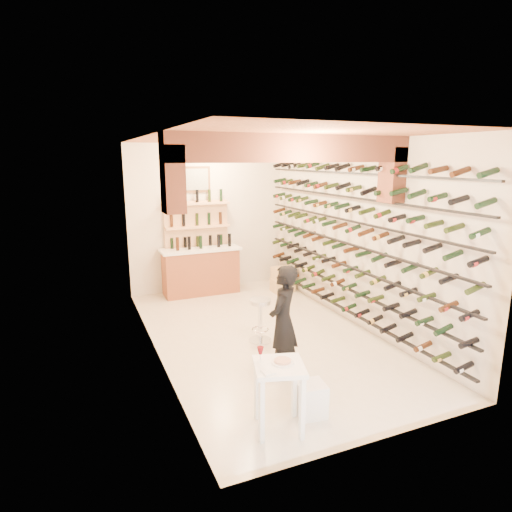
{
  "coord_description": "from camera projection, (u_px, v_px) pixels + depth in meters",
  "views": [
    {
      "loc": [
        -2.76,
        -6.19,
        2.9
      ],
      "look_at": [
        0.0,
        0.3,
        1.3
      ],
      "focal_mm": 30.45,
      "sensor_mm": 36.0,
      "label": 1
    }
  ],
  "objects": [
    {
      "name": "white_stool",
      "position": [
        311.0,
        399.0,
        4.98
      ],
      "size": [
        0.35,
        0.35,
        0.39
      ],
      "primitive_type": "cube",
      "rotation": [
        0.0,
        0.0,
        -0.13
      ],
      "color": "white",
      "rests_on": "ground"
    },
    {
      "name": "ground",
      "position": [
        263.0,
        335.0,
        7.25
      ],
      "size": [
        6.0,
        6.0,
        0.0
      ],
      "primitive_type": "plane",
      "color": "beige",
      "rests_on": "ground"
    },
    {
      "name": "room_shell",
      "position": [
        271.0,
        202.0,
        6.52
      ],
      "size": [
        3.52,
        6.02,
        3.21
      ],
      "color": "beige",
      "rests_on": "ground"
    },
    {
      "name": "back_counter",
      "position": [
        201.0,
        270.0,
        9.4
      ],
      "size": [
        1.7,
        0.62,
        1.29
      ],
      "color": "brown",
      "rests_on": "ground"
    },
    {
      "name": "back_shelving",
      "position": [
        197.0,
        239.0,
        9.47
      ],
      "size": [
        1.4,
        0.31,
        2.73
      ],
      "color": "#DCAA7C",
      "rests_on": "ground"
    },
    {
      "name": "person",
      "position": [
        283.0,
        322.0,
        5.76
      ],
      "size": [
        0.66,
        0.66,
        1.54
      ],
      "primitive_type": "imported",
      "rotation": [
        0.0,
        0.0,
        3.9
      ],
      "color": "black",
      "rests_on": "ground"
    },
    {
      "name": "chrome_barstool",
      "position": [
        260.0,
        317.0,
        6.94
      ],
      "size": [
        0.36,
        0.36,
        0.71
      ],
      "rotation": [
        0.0,
        0.0,
        0.08
      ],
      "color": "silver",
      "rests_on": "ground"
    },
    {
      "name": "crate_upper",
      "position": [
        283.0,
        273.0,
        9.56
      ],
      "size": [
        0.48,
        0.35,
        0.26
      ],
      "primitive_type": "cube",
      "rotation": [
        0.0,
        0.0,
        0.09
      ],
      "color": "tan",
      "rests_on": "crate_lower"
    },
    {
      "name": "wine_rack",
      "position": [
        344.0,
        238.0,
        7.5
      ],
      "size": [
        0.32,
        5.7,
        2.56
      ],
      "color": "black",
      "rests_on": "ground"
    },
    {
      "name": "crate_lower",
      "position": [
        283.0,
        285.0,
        9.62
      ],
      "size": [
        0.49,
        0.34,
        0.29
      ],
      "primitive_type": "cube",
      "rotation": [
        0.0,
        0.0,
        -0.01
      ],
      "color": "tan",
      "rests_on": "ground"
    },
    {
      "name": "tasting_table",
      "position": [
        279.0,
        376.0,
        4.62
      ],
      "size": [
        0.65,
        0.65,
        0.93
      ],
      "rotation": [
        0.0,
        0.0,
        -0.29
      ],
      "color": "white",
      "rests_on": "ground"
    }
  ]
}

